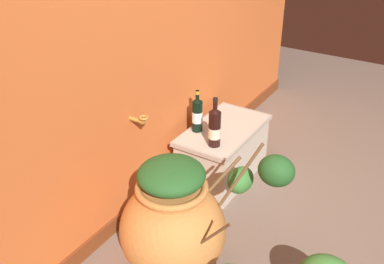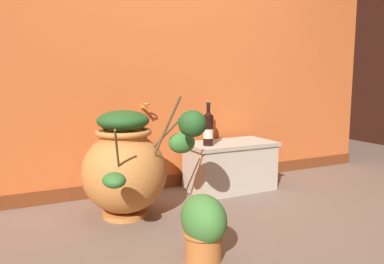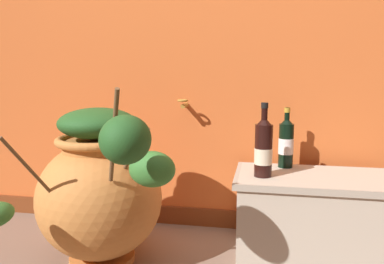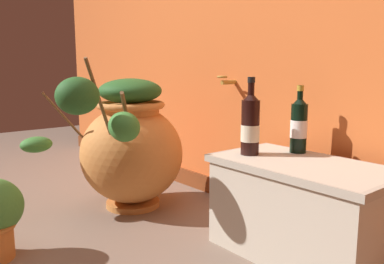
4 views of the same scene
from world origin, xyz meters
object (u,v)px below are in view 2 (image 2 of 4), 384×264
object	(u,v)px
wine_bottle_left	(208,126)
wine_bottle_middle	(208,128)
terracotta_urn	(127,166)
potted_shrub	(203,226)

from	to	relation	value
wine_bottle_left	wine_bottle_middle	size ratio (longest dim) A/B	0.89
terracotta_urn	wine_bottle_middle	distance (m)	0.75
wine_bottle_middle	potted_shrub	bearing A→B (deg)	-120.01
terracotta_urn	wine_bottle_middle	world-z (taller)	terracotta_urn
terracotta_urn	potted_shrub	bearing A→B (deg)	-77.75
wine_bottle_middle	terracotta_urn	bearing A→B (deg)	-165.91
wine_bottle_left	wine_bottle_middle	world-z (taller)	wine_bottle_middle
wine_bottle_left	wine_bottle_middle	bearing A→B (deg)	-119.20
terracotta_urn	wine_bottle_left	world-z (taller)	terracotta_urn
terracotta_urn	wine_bottle_left	distance (m)	0.91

